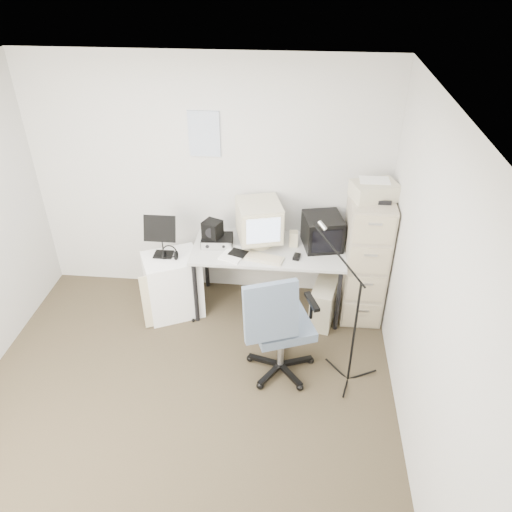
# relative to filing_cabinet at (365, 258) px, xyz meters

# --- Properties ---
(floor) EXTENTS (3.60, 3.60, 0.01)m
(floor) POSITION_rel_filing_cabinet_xyz_m (-1.58, -1.48, -0.66)
(floor) COLOR #373020
(floor) RESTS_ON ground
(ceiling) EXTENTS (3.60, 3.60, 0.01)m
(ceiling) POSITION_rel_filing_cabinet_xyz_m (-1.58, -1.48, 1.85)
(ceiling) COLOR white
(ceiling) RESTS_ON ground
(wall_back) EXTENTS (3.60, 0.02, 2.50)m
(wall_back) POSITION_rel_filing_cabinet_xyz_m (-1.58, 0.32, 0.60)
(wall_back) COLOR beige
(wall_back) RESTS_ON ground
(wall_right) EXTENTS (0.02, 3.60, 2.50)m
(wall_right) POSITION_rel_filing_cabinet_xyz_m (0.22, -1.48, 0.60)
(wall_right) COLOR beige
(wall_right) RESTS_ON ground
(wall_calendar) EXTENTS (0.30, 0.02, 0.44)m
(wall_calendar) POSITION_rel_filing_cabinet_xyz_m (-1.60, 0.31, 1.10)
(wall_calendar) COLOR white
(wall_calendar) RESTS_ON wall_back
(filing_cabinet) EXTENTS (0.40, 0.60, 1.30)m
(filing_cabinet) POSITION_rel_filing_cabinet_xyz_m (0.00, 0.00, 0.00)
(filing_cabinet) COLOR #B7AC97
(filing_cabinet) RESTS_ON floor
(printer) EXTENTS (0.46, 0.38, 0.15)m
(printer) POSITION_rel_filing_cabinet_xyz_m (0.00, 0.00, 0.73)
(printer) COLOR #B2AEA0
(printer) RESTS_ON filing_cabinet
(desk) EXTENTS (1.50, 0.70, 0.73)m
(desk) POSITION_rel_filing_cabinet_xyz_m (-0.95, -0.03, -0.29)
(desk) COLOR #B6B5AE
(desk) RESTS_ON floor
(crt_monitor) EXTENTS (0.50, 0.52, 0.45)m
(crt_monitor) POSITION_rel_filing_cabinet_xyz_m (-1.05, 0.04, 0.30)
(crt_monitor) COLOR #B2AEA0
(crt_monitor) RESTS_ON desk
(crt_tv) EXTENTS (0.42, 0.44, 0.32)m
(crt_tv) POSITION_rel_filing_cabinet_xyz_m (-0.43, 0.06, 0.24)
(crt_tv) COLOR black
(crt_tv) RESTS_ON desk
(desk_speaker) EXTENTS (0.08, 0.08, 0.16)m
(desk_speaker) POSITION_rel_filing_cabinet_xyz_m (-0.71, 0.04, 0.16)
(desk_speaker) COLOR #C5BA94
(desk_speaker) RESTS_ON desk
(keyboard) EXTENTS (0.44, 0.24, 0.02)m
(keyboard) POSITION_rel_filing_cabinet_xyz_m (-1.00, -0.24, 0.09)
(keyboard) COLOR #B2AEA0
(keyboard) RESTS_ON desk
(mouse) EXTENTS (0.08, 0.11, 0.03)m
(mouse) POSITION_rel_filing_cabinet_xyz_m (-0.67, -0.19, 0.10)
(mouse) COLOR black
(mouse) RESTS_ON desk
(radio_receiver) EXTENTS (0.32, 0.24, 0.09)m
(radio_receiver) POSITION_rel_filing_cabinet_xyz_m (-1.47, -0.01, 0.12)
(radio_receiver) COLOR black
(radio_receiver) RESTS_ON desk
(radio_speaker) EXTENTS (0.21, 0.21, 0.17)m
(radio_speaker) POSITION_rel_filing_cabinet_xyz_m (-1.51, -0.01, 0.25)
(radio_speaker) COLOR black
(radio_speaker) RESTS_ON radio_receiver
(papers) EXTENTS (0.29, 0.34, 0.02)m
(papers) POSITION_rel_filing_cabinet_xyz_m (-1.27, -0.19, 0.09)
(papers) COLOR white
(papers) RESTS_ON desk
(pc_tower) EXTENTS (0.31, 0.50, 0.44)m
(pc_tower) POSITION_rel_filing_cabinet_xyz_m (-0.37, -0.20, -0.43)
(pc_tower) COLOR #B2AEA0
(pc_tower) RESTS_ON floor
(office_chair) EXTENTS (0.81, 0.81, 1.09)m
(office_chair) POSITION_rel_filing_cabinet_xyz_m (-0.77, -0.94, -0.10)
(office_chair) COLOR slate
(office_chair) RESTS_ON floor
(side_cart) EXTENTS (0.67, 0.61, 0.66)m
(side_cart) POSITION_rel_filing_cabinet_xyz_m (-1.91, -0.20, -0.32)
(side_cart) COLOR white
(side_cart) RESTS_ON floor
(music_stand) EXTENTS (0.34, 0.25, 0.45)m
(music_stand) POSITION_rel_filing_cabinet_xyz_m (-1.98, -0.16, 0.24)
(music_stand) COLOR black
(music_stand) RESTS_ON side_cart
(headphones) EXTENTS (0.21, 0.21, 0.03)m
(headphones) POSITION_rel_filing_cabinet_xyz_m (-1.90, -0.21, 0.06)
(headphones) COLOR black
(headphones) RESTS_ON side_cart
(mic_stand) EXTENTS (0.03, 0.03, 1.37)m
(mic_stand) POSITION_rel_filing_cabinet_xyz_m (-0.16, -1.00, 0.04)
(mic_stand) COLOR black
(mic_stand) RESTS_ON floor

